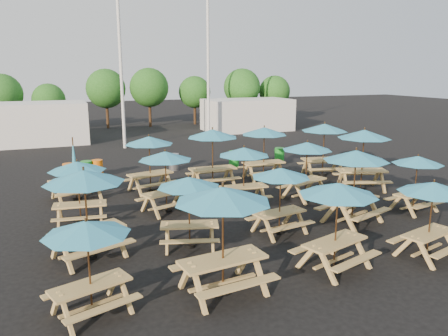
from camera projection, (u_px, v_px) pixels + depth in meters
name	position (u px, v px, depth m)	size (l,w,h in m)	color
ground	(239.00, 205.00, 16.39)	(120.00, 120.00, 0.00)	black
picnic_unit_0	(87.00, 234.00, 8.64)	(2.22, 2.22, 2.05)	#A9804B
picnic_unit_1	(84.00, 182.00, 11.27)	(2.68, 2.68, 2.45)	#A9804B
picnic_unit_2	(77.00, 170.00, 13.89)	(2.03, 2.03, 2.13)	#A9804B
picnic_unit_3	(75.00, 174.00, 16.85)	(2.27, 2.09, 2.46)	#A9804B
picnic_unit_4	(223.00, 201.00, 9.44)	(2.39, 2.39, 2.51)	#A9804B
picnic_unit_5	(189.00, 186.00, 12.08)	(2.21, 2.21, 2.08)	#A9804B
picnic_unit_6	(165.00, 160.00, 15.18)	(2.38, 2.38, 2.21)	#A9804B
picnic_unit_7	(149.00, 144.00, 17.80)	(2.43, 2.43, 2.33)	#A9804B
picnic_unit_8	(338.00, 195.00, 10.68)	(2.42, 2.42, 2.27)	#A9804B
picnic_unit_9	(281.00, 177.00, 13.14)	(2.08, 2.08, 2.09)	#A9804B
picnic_unit_10	(244.00, 155.00, 15.94)	(1.98, 1.98, 2.21)	#A9804B
picnic_unit_11	(212.00, 137.00, 18.43)	(2.18, 2.18, 2.53)	#A9804B
picnic_unit_12	(433.00, 192.00, 11.42)	(2.20, 2.20, 2.11)	#A9804B
picnic_unit_13	(356.00, 160.00, 13.99)	(2.65, 2.65, 2.46)	#A9804B
picnic_unit_14	(307.00, 150.00, 16.79)	(2.46, 2.46, 2.26)	#A9804B
picnic_unit_15	(264.00, 134.00, 19.80)	(2.12, 2.12, 2.44)	#A9804B
picnic_unit_17	(418.00, 164.00, 15.26)	(1.99, 1.99, 2.03)	#A9804B
picnic_unit_18	(364.00, 138.00, 18.02)	(2.80, 2.80, 2.57)	#A9804B
picnic_unit_19	(324.00, 131.00, 20.46)	(2.53, 2.53, 2.52)	#A9804B
waste_bin_0	(69.00, 173.00, 19.70)	(0.52, 0.52, 0.84)	orange
waste_bin_1	(87.00, 170.00, 20.24)	(0.52, 0.52, 0.84)	#198D24
waste_bin_2	(97.00, 169.00, 20.50)	(0.52, 0.52, 0.84)	orange
waste_bin_3	(174.00, 162.00, 22.00)	(0.52, 0.52, 0.84)	gray
waste_bin_4	(234.00, 159.00, 22.76)	(0.52, 0.52, 0.84)	#198D24
waste_bin_5	(279.00, 155.00, 23.70)	(0.52, 0.52, 0.84)	#198D24
mast_0	(120.00, 53.00, 27.07)	(0.20, 0.20, 12.00)	silver
mast_1	(208.00, 55.00, 31.22)	(0.20, 0.20, 12.00)	silver
event_tent_0	(25.00, 124.00, 29.56)	(8.00, 4.00, 2.80)	silver
event_tent_1	(247.00, 115.00, 36.58)	(7.00, 4.00, 2.60)	silver
tree_1	(2.00, 94.00, 33.91)	(3.11, 3.11, 4.72)	#382314
tree_2	(49.00, 100.00, 35.00)	(2.59, 2.59, 3.93)	#382314
tree_3	(106.00, 89.00, 37.45)	(3.36, 3.36, 5.09)	#382314
tree_4	(149.00, 88.00, 38.34)	(3.41, 3.41, 5.17)	#382314
tree_5	(195.00, 92.00, 40.37)	(2.94, 2.94, 4.45)	#382314
tree_6	(242.00, 87.00, 40.09)	(3.38, 3.38, 5.13)	#382314
tree_7	(275.00, 91.00, 41.43)	(2.95, 2.95, 4.48)	#382314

